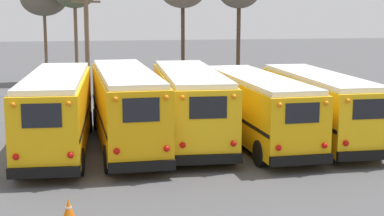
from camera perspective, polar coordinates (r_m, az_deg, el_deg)
ground_plane at (r=26.68m, az=-0.32°, el=-3.16°), size 160.00×160.00×0.00m
school_bus_0 at (r=24.96m, az=-12.95°, el=-0.17°), size 2.90×10.30×3.26m
school_bus_1 at (r=25.22m, az=-6.43°, el=0.24°), size 2.73×10.59×3.34m
school_bus_2 at (r=26.02m, az=-0.20°, el=0.44°), size 2.97×10.26×3.22m
school_bus_3 at (r=25.98m, az=6.31°, el=0.12°), size 2.80×10.27×3.00m
school_bus_4 at (r=26.94m, az=12.14°, el=0.33°), size 2.44×9.77×3.03m
utility_pole at (r=37.76m, az=-10.14°, el=6.22°), size 1.80×0.29×7.14m
fence_line at (r=32.02m, az=-2.06°, el=0.82°), size 19.50×0.06×1.42m
traffic_cone at (r=17.44m, az=-11.87°, el=-9.51°), size 0.36×0.36×0.56m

